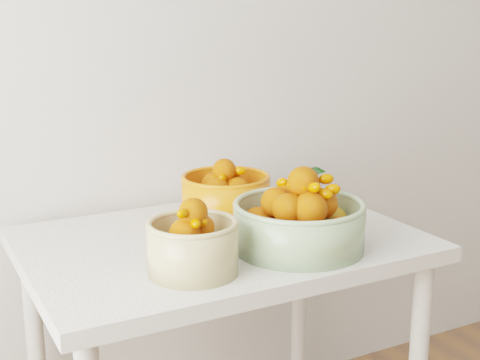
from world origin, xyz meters
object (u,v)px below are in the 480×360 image
(bowl_green, at_px, (299,221))
(bowl_orange, at_px, (226,197))
(table, at_px, (221,271))
(bowl_cream, at_px, (193,245))

(bowl_green, distance_m, bowl_orange, 0.29)
(bowl_green, relative_size, bowl_orange, 1.39)
(table, bearing_deg, bowl_cream, -130.46)
(bowl_cream, height_order, bowl_orange, bowl_orange)
(table, xyz_separation_m, bowl_green, (0.13, -0.17, 0.17))
(table, bearing_deg, bowl_orange, 57.64)
(bowl_green, bearing_deg, table, 127.70)
(bowl_orange, bearing_deg, bowl_cream, -127.61)
(table, height_order, bowl_orange, bowl_orange)
(table, bearing_deg, bowl_green, -52.30)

